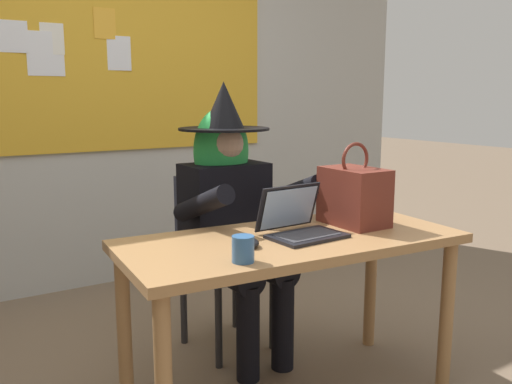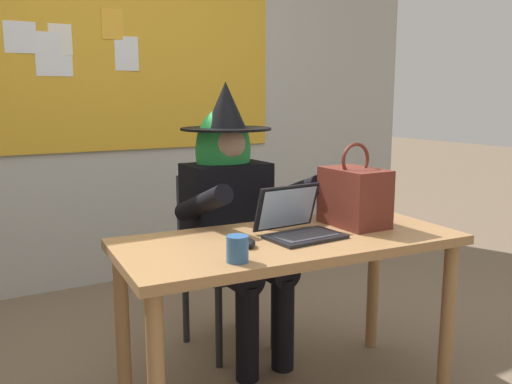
{
  "view_description": "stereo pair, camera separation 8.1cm",
  "coord_description": "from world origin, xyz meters",
  "px_view_note": "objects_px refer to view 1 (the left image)",
  "views": [
    {
      "loc": [
        -1.11,
        -1.77,
        1.31
      ],
      "look_at": [
        0.18,
        0.29,
        0.88
      ],
      "focal_mm": 37.59,
      "sensor_mm": 36.0,
      "label": 1
    },
    {
      "loc": [
        -1.04,
        -1.81,
        1.31
      ],
      "look_at": [
        0.18,
        0.29,
        0.88
      ],
      "focal_mm": 37.59,
      "sensor_mm": 36.0,
      "label": 2
    }
  ],
  "objects_px": {
    "laptop": "(300,225)",
    "coffee_mug": "(243,249)",
    "chair_at_desk": "(219,249)",
    "person_costumed": "(231,202)",
    "handbag": "(354,196)",
    "desk_main": "(292,260)",
    "computer_mouse": "(251,242)"
  },
  "relations": [
    {
      "from": "person_costumed",
      "to": "computer_mouse",
      "type": "xyz_separation_m",
      "value": [
        -0.25,
        -0.59,
        -0.04
      ]
    },
    {
      "from": "chair_at_desk",
      "to": "coffee_mug",
      "type": "bearing_deg",
      "value": -28.02
    },
    {
      "from": "chair_at_desk",
      "to": "handbag",
      "type": "xyz_separation_m",
      "value": [
        0.36,
        -0.65,
        0.36
      ]
    },
    {
      "from": "chair_at_desk",
      "to": "coffee_mug",
      "type": "relative_size",
      "value": 9.6
    },
    {
      "from": "person_costumed",
      "to": "handbag",
      "type": "height_order",
      "value": "person_costumed"
    },
    {
      "from": "chair_at_desk",
      "to": "computer_mouse",
      "type": "xyz_separation_m",
      "value": [
        -0.24,
        -0.72,
        0.24
      ]
    },
    {
      "from": "handbag",
      "to": "coffee_mug",
      "type": "xyz_separation_m",
      "value": [
        -0.72,
        -0.22,
        -0.09
      ]
    },
    {
      "from": "chair_at_desk",
      "to": "person_costumed",
      "type": "relative_size",
      "value": 0.65
    },
    {
      "from": "desk_main",
      "to": "computer_mouse",
      "type": "xyz_separation_m",
      "value": [
        -0.23,
        -0.04,
        0.12
      ]
    },
    {
      "from": "person_costumed",
      "to": "coffee_mug",
      "type": "bearing_deg",
      "value": -27.7
    },
    {
      "from": "coffee_mug",
      "to": "chair_at_desk",
      "type": "bearing_deg",
      "value": 67.32
    },
    {
      "from": "computer_mouse",
      "to": "handbag",
      "type": "relative_size",
      "value": 0.28
    },
    {
      "from": "computer_mouse",
      "to": "chair_at_desk",
      "type": "bearing_deg",
      "value": 86.75
    },
    {
      "from": "desk_main",
      "to": "chair_at_desk",
      "type": "bearing_deg",
      "value": 88.99
    },
    {
      "from": "desk_main",
      "to": "laptop",
      "type": "relative_size",
      "value": 4.57
    },
    {
      "from": "desk_main",
      "to": "laptop",
      "type": "height_order",
      "value": "laptop"
    },
    {
      "from": "desk_main",
      "to": "handbag",
      "type": "bearing_deg",
      "value": 4.78
    },
    {
      "from": "laptop",
      "to": "coffee_mug",
      "type": "xyz_separation_m",
      "value": [
        -0.39,
        -0.19,
        0.0
      ]
    },
    {
      "from": "handbag",
      "to": "chair_at_desk",
      "type": "bearing_deg",
      "value": 118.87
    },
    {
      "from": "chair_at_desk",
      "to": "person_costumed",
      "type": "distance_m",
      "value": 0.3
    },
    {
      "from": "person_costumed",
      "to": "coffee_mug",
      "type": "xyz_separation_m",
      "value": [
        -0.37,
        -0.75,
        -0.01
      ]
    },
    {
      "from": "person_costumed",
      "to": "laptop",
      "type": "xyz_separation_m",
      "value": [
        0.02,
        -0.56,
        -0.01
      ]
    },
    {
      "from": "person_costumed",
      "to": "desk_main",
      "type": "bearing_deg",
      "value": -3.35
    },
    {
      "from": "coffee_mug",
      "to": "handbag",
      "type": "bearing_deg",
      "value": 17.12
    },
    {
      "from": "desk_main",
      "to": "laptop",
      "type": "distance_m",
      "value": 0.15
    },
    {
      "from": "laptop",
      "to": "coffee_mug",
      "type": "bearing_deg",
      "value": -157.08
    },
    {
      "from": "laptop",
      "to": "handbag",
      "type": "xyz_separation_m",
      "value": [
        0.33,
        0.03,
        0.09
      ]
    },
    {
      "from": "chair_at_desk",
      "to": "computer_mouse",
      "type": "relative_size",
      "value": 8.77
    },
    {
      "from": "chair_at_desk",
      "to": "laptop",
      "type": "relative_size",
      "value": 2.83
    },
    {
      "from": "computer_mouse",
      "to": "laptop",
      "type": "bearing_deg",
      "value": 23.06
    },
    {
      "from": "desk_main",
      "to": "chair_at_desk",
      "type": "distance_m",
      "value": 0.69
    },
    {
      "from": "desk_main",
      "to": "person_costumed",
      "type": "distance_m",
      "value": 0.58
    }
  ]
}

